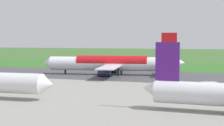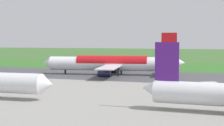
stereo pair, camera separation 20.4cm
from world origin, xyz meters
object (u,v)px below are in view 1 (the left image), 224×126
object	(u,v)px
airliner_main	(113,63)
traffic_cone_orange	(133,66)
service_truck_baggage	(206,87)
no_stopping_sign	(140,64)

from	to	relation	value
airliner_main	traffic_cone_orange	world-z (taller)	airliner_main
service_truck_baggage	traffic_cone_orange	bearing A→B (deg)	-61.84
traffic_cone_orange	service_truck_baggage	bearing A→B (deg)	118.16
airliner_main	no_stopping_sign	size ratio (longest dim) A/B	21.32
no_stopping_sign	traffic_cone_orange	world-z (taller)	no_stopping_sign
airliner_main	no_stopping_sign	distance (m)	39.14
service_truck_baggage	traffic_cone_orange	distance (m)	85.91
airliner_main	no_stopping_sign	bearing A→B (deg)	-90.21
no_stopping_sign	traffic_cone_orange	size ratio (longest dim) A/B	4.60
airliner_main	service_truck_baggage	bearing A→B (deg)	136.78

